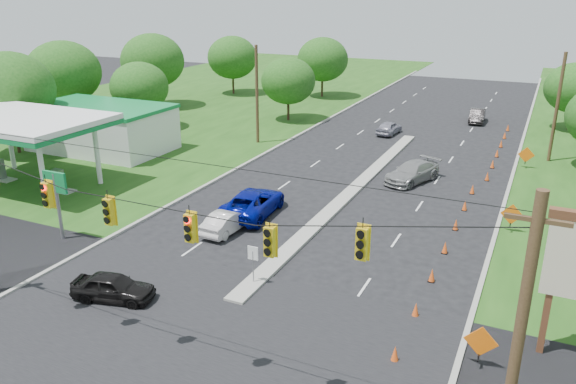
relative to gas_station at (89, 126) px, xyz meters
The scene contains 41 objects.
ground 31.23m from the gas_station, 40.57° to the right, with size 160.00×160.00×0.00m, color black.
grass_left 6.87m from the gas_station, behind, with size 40.00×160.00×0.06m, color #1E4714.
cross_street 31.23m from the gas_station, 40.57° to the right, with size 160.00×14.00×0.02m, color black.
curb_left 16.89m from the gas_station, 35.78° to the left, with size 0.25×110.00×0.16m, color gray.
curb_right 35.22m from the gas_station, 16.13° to the left, with size 0.25×110.00×0.16m, color gray.
median 23.79m from the gas_station, ahead, with size 1.00×34.00×0.18m, color gray.
median_sign 27.62m from the gas_station, 31.07° to the right, with size 0.55×0.06×2.05m.
signal_span 31.83m from the gas_station, 42.00° to the right, with size 25.60×0.32×9.00m.
utility_pole_far_left 14.93m from the gas_station, 41.21° to the left, with size 0.28×0.28×9.00m, color #422D1C.
utility_pole_far_right 39.08m from the gas_station, 22.21° to the left, with size 0.28×0.28×9.00m, color #422D1C.
gas_station is the anchor object (origin of this frame).
cone_0 35.95m from the gas_station, 28.72° to the right, with size 0.32×0.32×0.70m, color #EB5419.
cone_1 34.41m from the gas_station, 23.59° to the right, with size 0.32×0.32×0.70m, color #EB5419.
cone_2 33.17m from the gas_station, 18.03° to the right, with size 0.32×0.32×0.70m, color #EB5419.
cone_3 32.26m from the gas_station, 12.09° to the right, with size 0.32×0.32×0.70m, color #EB5419.
cone_4 31.71m from the gas_station, ahead, with size 0.32×0.32×0.70m, color #EB5419.
cone_5 31.55m from the gas_station, ahead, with size 0.32×0.32×0.70m, color #EB5419.
cone_6 31.77m from the gas_station, ahead, with size 0.32×0.32×0.70m, color #EB5419.
cone_7 32.96m from the gas_station, 12.75° to the left, with size 0.32×0.32×0.70m, color #EB5419.
cone_8 33.90m from the gas_station, 18.54° to the left, with size 0.32×0.32×0.70m, color #EB5419.
cone_9 35.17m from the gas_station, 23.97° to the left, with size 0.32×0.32×0.70m, color #EB5419.
cone_10 36.73m from the gas_station, 28.97° to the left, with size 0.32×0.32×0.70m, color #EB5419.
cone_11 38.54m from the gas_station, 33.54° to the left, with size 0.32×0.32×0.70m, color #EB5419.
cone_12 40.58m from the gas_station, 37.67° to the left, with size 0.32×0.32×0.70m, color #EB5419.
work_sign_0 38.11m from the gas_station, 25.25° to the right, with size 1.27×0.58×1.37m.
work_sign_1 34.54m from the gas_station, ahead, with size 1.27×0.58×1.37m.
work_sign_2 36.42m from the gas_station, 18.85° to the left, with size 1.27×0.58×1.37m.
tree_1 7.38m from the gas_station, 160.57° to the right, with size 7.56×7.56×8.82m.
tree_2 10.19m from the gas_station, 103.60° to the left, with size 5.88×5.88×6.86m.
tree_3 21.66m from the gas_station, 112.93° to the left, with size 7.56×7.56×8.82m.
tree_4 32.14m from the gas_station, 97.82° to the left, with size 6.72×6.72×7.84m.
tree_5 22.05m from the gas_station, 63.99° to the left, with size 5.88×5.88×6.86m.
tree_6 35.67m from the gas_station, 77.60° to the left, with size 6.72×6.72×7.84m.
tree_12 46.80m from the gas_station, 36.41° to the left, with size 5.88×5.88×6.86m.
tree_14 13.29m from the gas_station, 143.18° to the left, with size 7.56×7.56×8.82m.
black_sedan 26.01m from the gas_station, 44.68° to the right, with size 1.55×3.85×1.31m, color black.
white_sedan 21.37m from the gas_station, 25.70° to the right, with size 1.38×3.96×1.30m, color silver.
blue_pickup 20.34m from the gas_station, 17.98° to the right, with size 2.71×5.87×1.63m, color #040D8C.
silver_car_far 27.41m from the gas_station, ahead, with size 2.10×5.17×1.50m, color gray.
silver_car_oncoming 28.24m from the gas_station, 40.50° to the left, with size 1.58×3.93×1.34m, color gray.
dark_car_receding 39.80m from the gas_station, 43.92° to the left, with size 1.53×4.37×1.44m, color black.
Camera 1 is at (11.81, -15.29, 13.59)m, focal length 35.00 mm.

